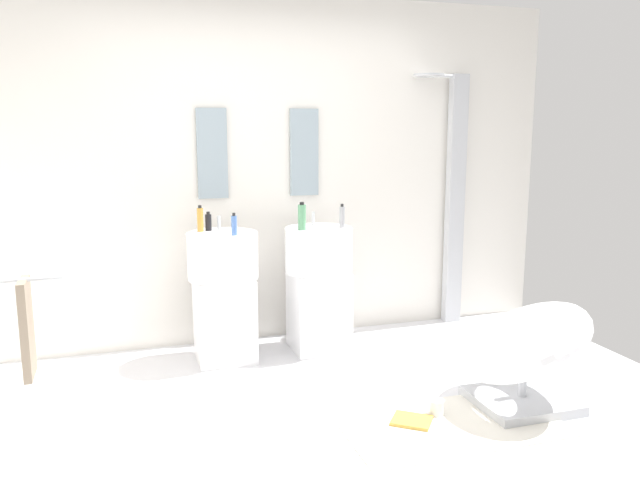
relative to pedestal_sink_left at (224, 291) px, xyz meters
name	(u,v)px	position (x,y,z in m)	size (l,w,h in m)	color
ground_plane	(324,430)	(0.35, -1.21, -0.52)	(4.80, 3.60, 0.04)	silver
rear_partition	(257,171)	(0.35, 0.44, 0.80)	(4.80, 0.10, 2.60)	silver
pedestal_sink_left	(224,291)	(0.00, 0.00, 0.00)	(0.49, 0.49, 1.01)	white
pedestal_sink_right	(319,283)	(0.70, 0.00, 0.00)	(0.49, 0.49, 1.01)	white
vanity_mirror_left	(212,154)	(0.00, 0.37, 0.94)	(0.22, 0.03, 0.65)	#8C9EA8
vanity_mirror_right	(304,152)	(0.70, 0.37, 0.94)	(0.22, 0.03, 0.65)	#8C9EA8
shower_column	(454,195)	(1.97, 0.32, 0.58)	(0.49, 0.24, 2.05)	#B7BABF
lounge_chair	(524,349)	(1.56, -1.30, -0.15)	(1.02, 1.01, 0.65)	#B7BABF
towel_rack	(21,333)	(-1.17, -1.00, 0.13)	(0.37, 0.22, 0.95)	#B7BABF
area_rug	(452,425)	(1.03, -1.41, -0.50)	(1.21, 0.66, 0.01)	white
magazine_ochre	(412,420)	(0.83, -1.32, -0.48)	(0.21, 0.18, 0.02)	gold
coffee_mug	(437,407)	(1.01, -1.28, -0.45)	(0.09, 0.09, 0.09)	white
soap_bottle_black	(208,222)	(-0.08, 0.12, 0.47)	(0.04, 0.04, 0.13)	black
soap_bottle_grey	(342,217)	(0.87, -0.03, 0.49)	(0.04, 0.04, 0.17)	#99999E
soap_bottle_amber	(200,219)	(-0.13, 0.10, 0.50)	(0.04, 0.04, 0.18)	#C68C38
soap_bottle_green	(302,217)	(0.56, -0.05, 0.51)	(0.06, 0.06, 0.20)	#59996B
soap_bottle_blue	(234,225)	(0.06, -0.12, 0.48)	(0.04, 0.04, 0.15)	#4C72B7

